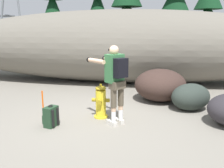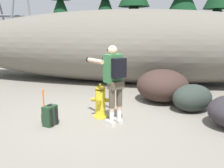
% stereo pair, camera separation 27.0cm
% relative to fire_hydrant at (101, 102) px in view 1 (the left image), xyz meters
% --- Properties ---
extents(ground_plane, '(56.00, 56.00, 0.04)m').
position_rel_fire_hydrant_xyz_m(ground_plane, '(-0.01, -0.11, -0.39)').
color(ground_plane, slate).
extents(dirt_embankment, '(15.19, 3.20, 2.77)m').
position_rel_fire_hydrant_xyz_m(dirt_embankment, '(-0.01, 4.10, 1.01)').
color(dirt_embankment, '#666056').
rests_on(dirt_embankment, ground_plane).
extents(fire_hydrant, '(0.42, 0.37, 0.81)m').
position_rel_fire_hydrant_xyz_m(fire_hydrant, '(0.00, 0.00, 0.00)').
color(fire_hydrant, yellow).
rests_on(fire_hydrant, ground_plane).
extents(utility_worker, '(0.98, 0.94, 1.72)m').
position_rel_fire_hydrant_xyz_m(utility_worker, '(0.38, -0.34, 0.72)').
color(utility_worker, beige).
rests_on(utility_worker, ground_plane).
extents(spare_backpack, '(0.34, 0.34, 0.47)m').
position_rel_fire_hydrant_xyz_m(spare_backpack, '(-0.95, -0.70, -0.16)').
color(spare_backpack, '#1E3823').
rests_on(spare_backpack, ground_plane).
extents(boulder_large, '(1.89, 1.87, 0.93)m').
position_rel_fire_hydrant_xyz_m(boulder_large, '(1.43, 1.64, 0.09)').
color(boulder_large, '#352520').
rests_on(boulder_large, ground_plane).
extents(boulder_small, '(1.30, 1.20, 0.69)m').
position_rel_fire_hydrant_xyz_m(boulder_small, '(2.18, 0.89, -0.03)').
color(boulder_small, '#29322C').
rests_on(boulder_small, ground_plane).
extents(pine_tree_far_left, '(1.93, 1.93, 5.85)m').
position_rel_fire_hydrant_xyz_m(pine_tree_far_left, '(-4.55, 8.67, 2.95)').
color(pine_tree_far_left, '#47331E').
rests_on(pine_tree_far_left, ground_plane).
extents(pine_tree_left, '(2.10, 2.10, 6.33)m').
position_rel_fire_hydrant_xyz_m(pine_tree_left, '(-2.23, 10.29, 3.18)').
color(pine_tree_left, '#47331E').
rests_on(pine_tree_left, ground_plane).
extents(pine_tree_center, '(2.69, 2.69, 5.05)m').
position_rel_fire_hydrant_xyz_m(pine_tree_center, '(-0.26, 8.87, 2.57)').
color(pine_tree_center, '#47331E').
rests_on(pine_tree_center, ground_plane).
extents(pine_tree_far_right, '(2.59, 2.59, 5.03)m').
position_rel_fire_hydrant_xyz_m(pine_tree_far_right, '(4.53, 10.82, 2.52)').
color(pine_tree_far_right, '#47331E').
rests_on(pine_tree_far_right, ground_plane).
extents(survey_stake, '(0.04, 0.04, 0.60)m').
position_rel_fire_hydrant_xyz_m(survey_stake, '(-1.43, -0.03, -0.07)').
color(survey_stake, '#E55914').
rests_on(survey_stake, ground_plane).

